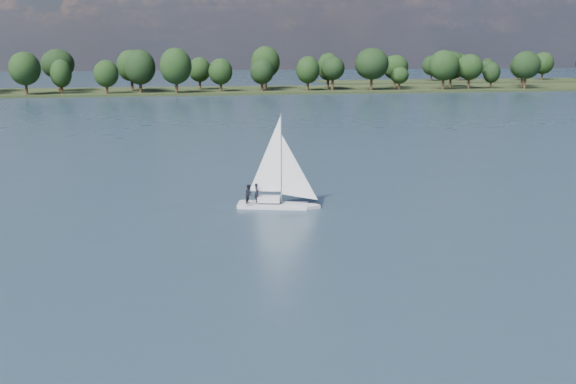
# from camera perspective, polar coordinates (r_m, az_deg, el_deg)

# --- Properties ---
(ground) EXTENTS (700.00, 700.00, 0.00)m
(ground) POSITION_cam_1_polar(r_m,az_deg,el_deg) (121.13, -2.03, 5.62)
(ground) COLOR #233342
(ground) RESTS_ON ground
(far_shore) EXTENTS (660.00, 40.00, 1.50)m
(far_shore) POSITION_cam_1_polar(r_m,az_deg,el_deg) (232.07, -6.19, 8.88)
(far_shore) COLOR black
(far_shore) RESTS_ON ground
(far_shore_back) EXTENTS (220.00, 30.00, 1.40)m
(far_shore_back) POSITION_cam_1_polar(r_m,az_deg,el_deg) (331.07, 22.26, 9.11)
(far_shore_back) COLOR black
(far_shore_back) RESTS_ON ground
(sailboat) EXTENTS (7.38, 3.84, 9.36)m
(sailboat) POSITION_cam_1_polar(r_m,az_deg,el_deg) (60.17, -1.30, 1.03)
(sailboat) COLOR silver
(sailboat) RESTS_ON ground
(treeline) EXTENTS (562.63, 74.36, 17.89)m
(treeline) POSITION_cam_1_polar(r_m,az_deg,el_deg) (227.47, -9.43, 10.75)
(treeline) COLOR black
(treeline) RESTS_ON ground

